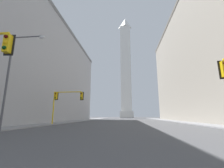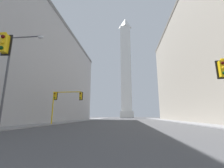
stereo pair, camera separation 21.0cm
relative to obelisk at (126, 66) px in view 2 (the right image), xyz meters
name	(u,v)px [view 2 (the right image)]	position (x,y,z in m)	size (l,w,h in m)	color
sidewalk_left	(67,122)	(-13.37, -60.79, -33.48)	(5.00, 113.98, 0.15)	gray
sidewalk_right	(187,122)	(13.37, -60.79, -33.48)	(5.00, 113.98, 0.15)	gray
building_left	(21,69)	(-23.24, -65.10, -21.60)	(18.66, 55.60, 23.88)	#9E9EA0
obelisk	(126,66)	(0.00, 0.00, 0.00)	(8.27, 8.27, 69.17)	silver
traffic_light_mid_left	(63,99)	(-9.45, -72.39, -29.53)	(5.04, 0.52, 5.28)	yellow
street_lamp	(12,70)	(-10.38, -82.46, -27.77)	(3.59, 0.36, 9.47)	#4C4C51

